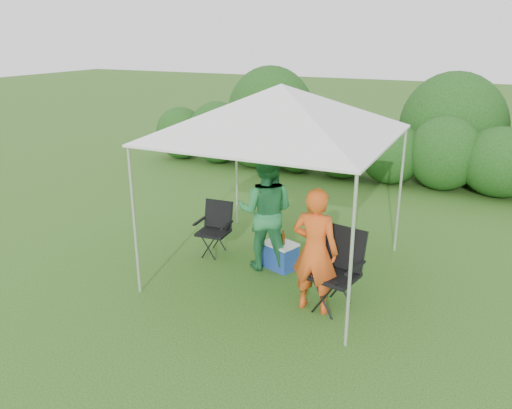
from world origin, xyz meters
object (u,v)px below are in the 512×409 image
at_px(chair_right, 337,264).
at_px(chair_left, 215,225).
at_px(cooler, 280,255).
at_px(man, 315,251).
at_px(canopy, 281,110).
at_px(woman, 266,212).

distance_m(chair_right, chair_left, 2.45).
bearing_deg(cooler, man, -27.84).
relative_size(canopy, man, 1.84).
bearing_deg(man, woman, -37.57).
distance_m(canopy, woman, 1.56).
bearing_deg(chair_right, canopy, 161.19).
relative_size(chair_right, woman, 0.59).
distance_m(canopy, cooler, 2.25).
bearing_deg(man, canopy, -43.71).
distance_m(man, woman, 1.42).
height_order(canopy, chair_left, canopy).
relative_size(man, woman, 0.92).
bearing_deg(cooler, chair_right, -13.29).
xyz_separation_m(chair_right, man, (-0.24, -0.23, 0.24)).
distance_m(chair_left, man, 2.34).
distance_m(chair_right, cooler, 1.38).
bearing_deg(canopy, cooler, 89.01).
relative_size(woman, cooler, 3.08).
xyz_separation_m(canopy, man, (0.88, -0.88, -1.62)).
distance_m(canopy, chair_right, 2.26).
bearing_deg(chair_right, woman, 165.18).
height_order(chair_right, chair_left, chair_right).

